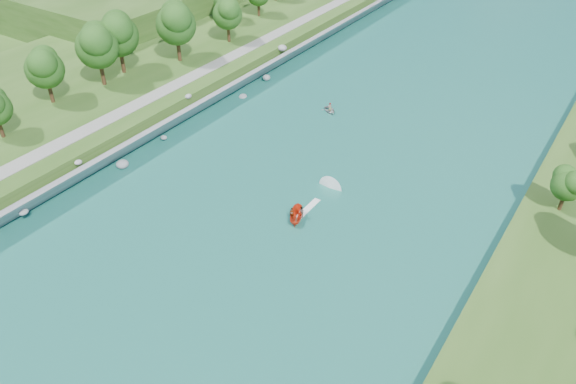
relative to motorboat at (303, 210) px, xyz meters
The scene contains 8 objects.
ground 16.05m from the motorboat, 104.07° to the right, with size 260.00×260.00×0.00m, color #2D5119.
river_water 5.95m from the motorboat, 131.27° to the left, with size 55.00×240.00×0.10m, color #185C59.
berm_west 54.09m from the motorboat, behind, with size 45.00×240.00×3.50m, color #2D5119.
riprap_bank 29.99m from the motorboat, behind, with size 4.94×236.00×4.45m.
riverside_path 36.78m from the motorboat, behind, with size 3.00×200.00×0.10m, color gray.
trees_west 45.75m from the motorboat, behind, with size 17.72×155.82×13.39m.
motorboat is the anchor object (origin of this frame).
raft 29.82m from the motorboat, 113.17° to the left, with size 3.87×3.73×1.68m.
Camera 1 is at (34.70, -34.68, 44.99)m, focal length 35.00 mm.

